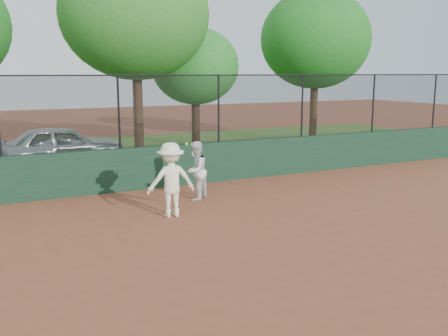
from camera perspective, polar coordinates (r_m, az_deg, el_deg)
name	(u,v)px	position (r m, az deg, el deg)	size (l,w,h in m)	color
ground	(239,259)	(8.98, 1.68, -10.37)	(80.00, 80.00, 0.00)	brown
back_wall	(139,169)	(14.21, -9.73, -0.06)	(26.00, 0.20, 1.20)	#1B3D27
grass_strip	(94,157)	(20.05, -14.63, 1.17)	(36.00, 12.00, 0.01)	#31561A
parked_car	(63,146)	(18.42, -17.95, 2.45)	(1.72, 4.27, 1.45)	#B6BBC1
player_second	(196,171)	(12.88, -3.26, -0.31)	(0.74, 0.58, 1.52)	white
player_main	(171,180)	(11.39, -6.09, -1.36)	(1.14, 0.71, 1.71)	white
fence_assembly	(136,110)	(13.99, -10.06, 6.52)	(26.00, 0.06, 2.00)	black
tree_2	(135,14)	(19.27, -10.12, 16.92)	(5.53, 5.03, 7.74)	#4B2E1A
tree_3	(195,66)	(21.76, -3.30, 11.51)	(3.80, 3.46, 5.17)	#3C2614
tree_4	(316,40)	(23.51, 10.46, 14.23)	(5.10, 4.64, 6.92)	#452F18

